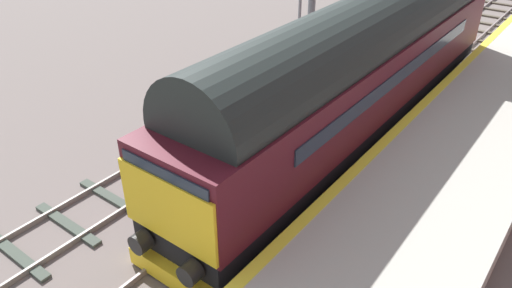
{
  "coord_description": "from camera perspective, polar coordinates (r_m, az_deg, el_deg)",
  "views": [
    {
      "loc": [
        6.1,
        -7.5,
        8.31
      ],
      "look_at": [
        0.2,
        0.28,
        2.38
      ],
      "focal_mm": 34.04,
      "sensor_mm": 36.0,
      "label": 1
    }
  ],
  "objects": [
    {
      "name": "ground_plane",
      "position": [
        12.75,
        -1.48,
        -9.39
      ],
      "size": [
        140.0,
        140.0,
        0.0
      ],
      "primitive_type": "plane",
      "color": "#655A56",
      "rests_on": "ground"
    },
    {
      "name": "diesel_locomotive",
      "position": [
        16.04,
        12.35,
        9.25
      ],
      "size": [
        2.74,
        17.61,
        4.68
      ],
      "color": "black",
      "rests_on": "ground"
    },
    {
      "name": "track_main",
      "position": [
        12.71,
        -1.49,
        -9.2
      ],
      "size": [
        2.5,
        60.0,
        0.15
      ],
      "color": "gray",
      "rests_on": "ground"
    },
    {
      "name": "station_platform",
      "position": [
        11.11,
        13.66,
        -14.51
      ],
      "size": [
        4.0,
        44.0,
        1.01
      ],
      "color": "#B0AEA3",
      "rests_on": "ground"
    },
    {
      "name": "track_adjacent_west",
      "position": [
        14.78,
        -12.47,
        -3.52
      ],
      "size": [
        2.5,
        60.0,
        0.15
      ],
      "color": "slate",
      "rests_on": "ground"
    }
  ]
}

